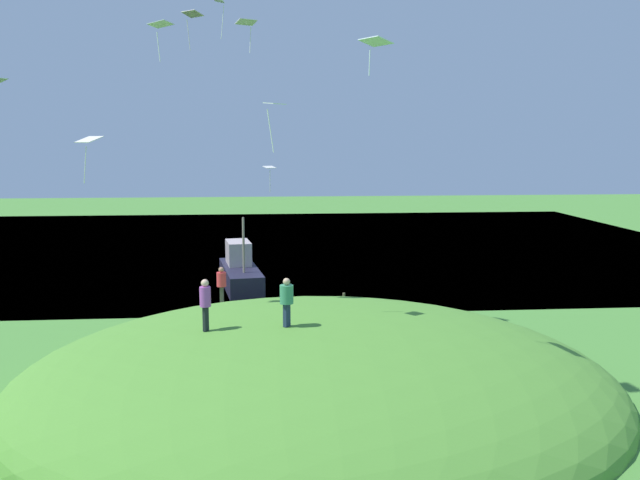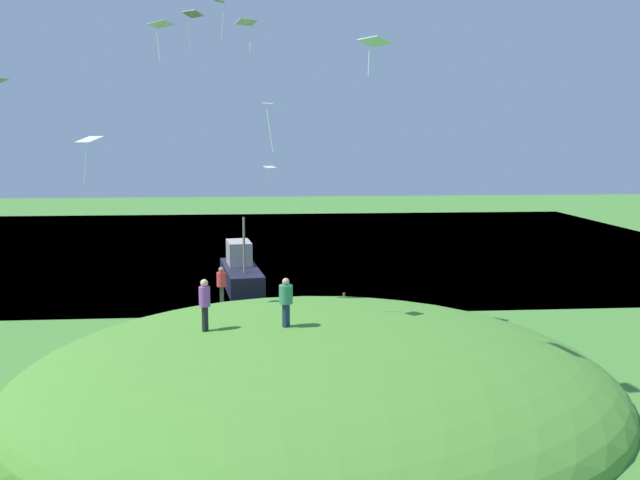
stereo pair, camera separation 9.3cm
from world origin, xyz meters
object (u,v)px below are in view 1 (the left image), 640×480
at_px(boat_on_lake, 240,272).
at_px(kite_11, 274,108).
at_px(kite_5, 161,25).
at_px(kite_10, 89,141).
at_px(person_on_hilltop, 221,281).
at_px(person_watching_kites, 287,297).
at_px(kite_14, 270,169).
at_px(kite_8, 247,24).
at_px(person_near_shore, 205,298).
at_px(kite_7, 219,4).
at_px(kite_0, 192,16).
at_px(kite_3, 376,42).
at_px(mooring_post, 344,304).

relative_size(boat_on_lake, kite_11, 4.16).
distance_m(kite_5, kite_10, 6.59).
bearing_deg(person_on_hilltop, person_watching_kites, 28.57).
relative_size(kite_11, kite_14, 1.15).
bearing_deg(kite_14, boat_on_lake, -135.17).
height_order(person_on_hilltop, kite_8, kite_8).
bearing_deg(person_near_shore, kite_5, 51.75).
bearing_deg(kite_7, boat_on_lake, 173.00).
relative_size(boat_on_lake, person_on_hilltop, 4.20).
relative_size(boat_on_lake, kite_8, 4.97).
xyz_separation_m(kite_5, kite_7, (-8.04, 1.91, 2.41)).
xyz_separation_m(kite_0, kite_7, (2.65, 1.66, 0.13)).
bearing_deg(kite_10, kite_3, 53.08).
height_order(kite_3, kite_10, kite_3).
bearing_deg(kite_14, person_near_shore, -8.20).
distance_m(person_on_hilltop, kite_7, 14.61).
distance_m(boat_on_lake, kite_10, 14.77).
bearing_deg(kite_3, kite_5, -127.18).
relative_size(kite_0, kite_5, 1.34).
bearing_deg(kite_11, kite_7, -167.88).
xyz_separation_m(kite_3, mooring_post, (-11.64, 0.39, -11.77)).
bearing_deg(person_on_hilltop, kite_11, 30.49).
relative_size(boat_on_lake, person_watching_kites, 4.31).
bearing_deg(mooring_post, kite_11, -21.18).
relative_size(person_near_shore, kite_0, 0.88).
xyz_separation_m(kite_0, kite_8, (7.41, 3.15, -1.62)).
bearing_deg(kite_8, kite_10, -85.84).
height_order(kite_3, kite_11, kite_3).
distance_m(kite_11, mooring_post, 14.20).
height_order(kite_0, mooring_post, kite_0).
bearing_deg(person_watching_kites, kite_7, 49.49).
xyz_separation_m(person_watching_kites, kite_0, (-16.48, -4.59, 12.31)).
bearing_deg(person_watching_kites, kite_10, 82.70).
relative_size(person_watching_kites, kite_7, 0.89).
height_order(person_watching_kites, kite_3, kite_3).
bearing_deg(kite_11, kite_5, -131.43).
xyz_separation_m(kite_8, kite_11, (7.25, 1.09, -4.13)).
xyz_separation_m(boat_on_lake, kite_3, (19.28, 5.28, 11.40)).
height_order(kite_7, kite_8, kite_7).
bearing_deg(kite_14, person_on_hilltop, -15.42).
xyz_separation_m(kite_11, kite_14, (-15.38, -0.03, -2.83)).
distance_m(person_near_shore, kite_7, 18.49).
xyz_separation_m(person_near_shore, kite_11, (-1.62, 2.48, 6.61)).
distance_m(kite_0, kite_10, 11.27).
height_order(kite_11, kite_14, kite_11).
xyz_separation_m(person_on_hilltop, kite_14, (-8.72, 2.41, 4.89)).
relative_size(kite_0, kite_8, 1.40).
xyz_separation_m(kite_3, kite_7, (-13.99, -5.93, 3.82)).
xyz_separation_m(boat_on_lake, kite_7, (5.28, -0.65, 15.23)).
bearing_deg(person_near_shore, kite_8, 23.04).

